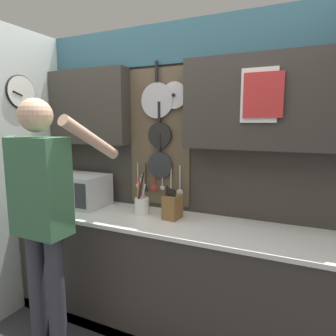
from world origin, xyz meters
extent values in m
plane|color=#38383D|center=(0.00, 0.00, 0.00)|extent=(14.00, 14.00, 0.00)
cube|color=#38332D|center=(0.00, 0.00, 0.44)|extent=(2.50, 0.58, 0.87)
cube|color=white|center=(0.00, 0.00, 0.89)|extent=(2.53, 0.61, 0.03)
cube|color=#38332D|center=(0.00, 0.31, 1.21)|extent=(3.10, 0.04, 2.42)
cube|color=#2D5666|center=(0.00, 0.28, 2.26)|extent=(3.06, 0.02, 0.32)
cube|color=#38332D|center=(-0.85, 0.21, 1.77)|extent=(0.80, 0.16, 0.66)
cube|color=#38332D|center=(0.67, 0.21, 1.77)|extent=(1.15, 0.16, 0.66)
cube|color=brown|center=(-0.18, 0.28, 1.51)|extent=(0.55, 0.01, 1.14)
cylinder|color=#B7B7BC|center=(-0.18, 0.25, 1.82)|extent=(0.29, 0.02, 0.29)
cube|color=black|center=(-0.18, 0.25, 2.04)|extent=(0.02, 0.02, 0.17)
cylinder|color=black|center=(-0.16, 0.25, 1.53)|extent=(0.21, 0.02, 0.21)
cube|color=black|center=(-0.16, 0.25, 1.72)|extent=(0.02, 0.02, 0.17)
cylinder|color=#2D2D33|center=(-0.16, 0.25, 1.28)|extent=(0.22, 0.02, 0.22)
cube|color=black|center=(-0.16, 0.25, 1.47)|extent=(0.02, 0.02, 0.15)
cylinder|color=silver|center=(-0.03, 0.25, 1.85)|extent=(0.21, 0.01, 0.21)
sphere|color=black|center=(-0.03, 0.24, 1.85)|extent=(0.03, 0.03, 0.03)
cylinder|color=silver|center=(-0.38, 0.25, 1.19)|extent=(0.01, 0.01, 0.19)
ellipsoid|color=silver|center=(-0.38, 0.25, 1.09)|extent=(0.04, 0.01, 0.04)
cylinder|color=black|center=(-0.30, 0.25, 1.18)|extent=(0.01, 0.01, 0.22)
ellipsoid|color=black|center=(-0.30, 0.25, 1.06)|extent=(0.05, 0.01, 0.04)
cylinder|color=red|center=(-0.22, 0.25, 1.19)|extent=(0.01, 0.01, 0.19)
ellipsoid|color=red|center=(-0.22, 0.25, 1.08)|extent=(0.06, 0.01, 0.05)
cylinder|color=silver|center=(-0.14, 0.25, 1.20)|extent=(0.01, 0.01, 0.19)
ellipsoid|color=silver|center=(-0.14, 0.25, 1.09)|extent=(0.04, 0.01, 0.04)
cylinder|color=silver|center=(-0.06, 0.25, 1.18)|extent=(0.01, 0.01, 0.22)
ellipsoid|color=silver|center=(-0.06, 0.25, 1.06)|extent=(0.06, 0.01, 0.05)
cylinder|color=silver|center=(0.02, 0.25, 1.19)|extent=(0.01, 0.01, 0.21)
ellipsoid|color=silver|center=(0.02, 0.25, 1.07)|extent=(0.06, 0.01, 0.05)
cube|color=white|center=(0.65, 0.12, 1.81)|extent=(0.24, 0.02, 0.36)
cube|color=red|center=(0.68, 0.11, 1.81)|extent=(0.26, 0.02, 0.30)
cylinder|color=white|center=(-1.25, -0.17, 1.89)|extent=(0.02, 0.27, 0.27)
torus|color=black|center=(-1.25, -0.17, 1.89)|extent=(0.02, 0.29, 0.29)
cube|color=black|center=(-1.24, -0.21, 1.87)|extent=(0.01, 0.09, 0.04)
cube|color=silver|center=(-0.88, 0.06, 1.04)|extent=(0.51, 0.35, 0.28)
cube|color=black|center=(-0.94, -0.12, 1.04)|extent=(0.28, 0.01, 0.17)
cube|color=#333338|center=(-0.70, -0.12, 1.04)|extent=(0.11, 0.01, 0.21)
cube|color=brown|center=(0.05, 0.06, 0.99)|extent=(0.12, 0.16, 0.19)
cylinder|color=black|center=(0.01, 0.02, 1.13)|extent=(0.02, 0.04, 0.08)
cylinder|color=black|center=(0.03, 0.02, 1.12)|extent=(0.02, 0.03, 0.07)
cylinder|color=black|center=(0.05, 0.02, 1.12)|extent=(0.02, 0.03, 0.06)
cylinder|color=black|center=(0.07, 0.02, 1.11)|extent=(0.02, 0.02, 0.06)
cylinder|color=black|center=(0.08, 0.02, 1.11)|extent=(0.02, 0.02, 0.05)
cylinder|color=white|center=(-0.23, 0.06, 0.97)|extent=(0.12, 0.12, 0.13)
cylinder|color=silver|center=(-0.22, 0.08, 1.09)|extent=(0.06, 0.06, 0.27)
cylinder|color=black|center=(-0.22, 0.03, 1.10)|extent=(0.05, 0.06, 0.29)
cylinder|color=red|center=(-0.23, 0.05, 1.08)|extent=(0.05, 0.03, 0.25)
cylinder|color=tan|center=(-0.22, 0.07, 1.09)|extent=(0.04, 0.06, 0.27)
cylinder|color=silver|center=(-0.23, 0.06, 1.08)|extent=(0.06, 0.06, 0.24)
cylinder|color=tan|center=(-0.22, 0.07, 1.05)|extent=(0.02, 0.01, 0.19)
cylinder|color=tan|center=(-0.25, 0.04, 1.06)|extent=(0.03, 0.02, 0.21)
cylinder|color=silver|center=(-0.21, 0.05, 1.05)|extent=(0.05, 0.03, 0.20)
cylinder|color=#383842|center=(-0.73, -0.57, 0.44)|extent=(0.12, 0.12, 0.88)
cylinder|color=#383842|center=(-0.55, -0.57, 0.44)|extent=(0.12, 0.12, 0.88)
cube|color=#3D704C|center=(-0.64, -0.57, 1.21)|extent=(0.38, 0.22, 0.66)
sphere|color=#DBAD8E|center=(-0.64, -0.57, 1.68)|extent=(0.22, 0.22, 0.22)
cylinder|color=#3D704C|center=(-0.87, -0.55, 1.25)|extent=(0.08, 0.17, 0.59)
cylinder|color=#DBAD8E|center=(-0.41, -0.31, 1.52)|extent=(0.08, 0.56, 0.33)
camera|label=1|loc=(0.96, -1.98, 1.63)|focal=32.00mm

